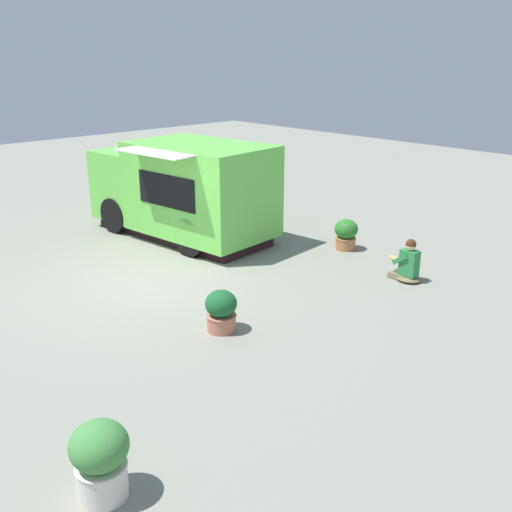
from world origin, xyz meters
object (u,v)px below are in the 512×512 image
at_px(planter_flowering_near, 221,310).
at_px(planter_flowering_far, 100,458).
at_px(planter_flowering_side, 346,234).
at_px(food_truck, 183,191).
at_px(person_customer, 408,265).

relative_size(planter_flowering_near, planter_flowering_far, 0.80).
distance_m(planter_flowering_far, planter_flowering_side, 8.74).
distance_m(food_truck, planter_flowering_near, 5.37).
bearing_deg(planter_flowering_near, planter_flowering_far, 31.86).
bearing_deg(planter_flowering_far, planter_flowering_side, -157.89).
relative_size(food_truck, planter_flowering_near, 7.05).
relative_size(person_customer, planter_flowering_far, 1.00).
height_order(planter_flowering_near, planter_flowering_far, planter_flowering_far).
bearing_deg(planter_flowering_side, food_truck, -58.42).
bearing_deg(food_truck, planter_flowering_far, 47.85).
bearing_deg(person_customer, food_truck, -75.41).
distance_m(planter_flowering_near, planter_flowering_far, 3.93).
bearing_deg(person_customer, planter_flowering_near, -11.62).
bearing_deg(planter_flowering_near, planter_flowering_side, -165.66).
relative_size(planter_flowering_far, planter_flowering_side, 1.23).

